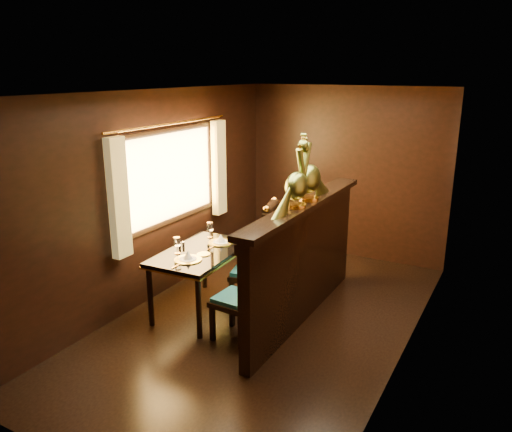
{
  "coord_description": "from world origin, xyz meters",
  "views": [
    {
      "loc": [
        2.35,
        -4.42,
        2.71
      ],
      "look_at": [
        -0.31,
        0.37,
        1.1
      ],
      "focal_mm": 35.0,
      "sensor_mm": 36.0,
      "label": 1
    }
  ],
  "objects_px": {
    "peacock_left": "(297,174)",
    "chair_right": "(263,255)",
    "peacock_right": "(310,166)",
    "chair_left": "(245,285)",
    "dining_table": "(201,256)"
  },
  "relations": [
    {
      "from": "dining_table",
      "to": "peacock_left",
      "type": "bearing_deg",
      "value": 4.45
    },
    {
      "from": "peacock_right",
      "to": "chair_right",
      "type": "bearing_deg",
      "value": -162.22
    },
    {
      "from": "chair_left",
      "to": "peacock_left",
      "type": "height_order",
      "value": "peacock_left"
    },
    {
      "from": "peacock_right",
      "to": "peacock_left",
      "type": "bearing_deg",
      "value": -90.0
    },
    {
      "from": "dining_table",
      "to": "peacock_right",
      "type": "distance_m",
      "value": 1.6
    },
    {
      "from": "dining_table",
      "to": "peacock_left",
      "type": "height_order",
      "value": "peacock_left"
    },
    {
      "from": "dining_table",
      "to": "chair_left",
      "type": "xyz_separation_m",
      "value": [
        0.79,
        -0.35,
        -0.04
      ]
    },
    {
      "from": "chair_left",
      "to": "peacock_left",
      "type": "distance_m",
      "value": 1.23
    },
    {
      "from": "chair_right",
      "to": "peacock_left",
      "type": "relative_size",
      "value": 1.91
    },
    {
      "from": "chair_left",
      "to": "peacock_right",
      "type": "bearing_deg",
      "value": 72.21
    },
    {
      "from": "chair_left",
      "to": "peacock_right",
      "type": "height_order",
      "value": "peacock_right"
    },
    {
      "from": "chair_right",
      "to": "chair_left",
      "type": "bearing_deg",
      "value": -91.53
    },
    {
      "from": "chair_left",
      "to": "chair_right",
      "type": "xyz_separation_m",
      "value": [
        -0.15,
        0.68,
        0.06
      ]
    },
    {
      "from": "peacock_left",
      "to": "chair_right",
      "type": "bearing_deg",
      "value": 159.74
    },
    {
      "from": "chair_right",
      "to": "peacock_left",
      "type": "xyz_separation_m",
      "value": [
        0.47,
        -0.17,
        1.02
      ]
    }
  ]
}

